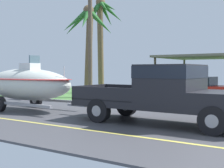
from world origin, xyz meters
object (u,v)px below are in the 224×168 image
at_px(carport_awning, 216,57).
at_px(utility_pole, 90,36).
at_px(parked_sedan_near, 194,89).
at_px(boat_on_trailer, 26,84).
at_px(pickup_truck_towing, 170,92).
at_px(palm_tree_far_right, 88,31).
at_px(palm_tree_mid, 101,23).

relative_size(carport_awning, utility_pole, 0.93).
xyz_separation_m(parked_sedan_near, utility_pole, (-4.92, -3.32, 3.01)).
relative_size(boat_on_trailer, utility_pole, 0.87).
bearing_deg(carport_awning, parked_sedan_near, -100.82).
bearing_deg(pickup_truck_towing, boat_on_trailer, 180.00).
height_order(carport_awning, palm_tree_far_right, palm_tree_far_right).
bearing_deg(palm_tree_far_right, carport_awning, 35.56).
bearing_deg(parked_sedan_near, carport_awning, 79.18).
distance_m(boat_on_trailer, palm_tree_mid, 11.02).
distance_m(boat_on_trailer, utility_pole, 5.42).
bearing_deg(carport_awning, palm_tree_mid, -172.99).
bearing_deg(palm_tree_mid, parked_sedan_near, -12.38).
xyz_separation_m(palm_tree_mid, utility_pole, (2.80, -5.01, -1.59)).
distance_m(palm_tree_mid, utility_pole, 5.96).
bearing_deg(palm_tree_far_right, utility_pole, -47.57).
bearing_deg(palm_tree_mid, pickup_truck_towing, -45.30).
height_order(boat_on_trailer, palm_tree_mid, palm_tree_mid).
height_order(carport_awning, utility_pole, utility_pole).
height_order(boat_on_trailer, utility_pole, utility_pole).
height_order(boat_on_trailer, palm_tree_far_right, palm_tree_far_right).
relative_size(pickup_truck_towing, palm_tree_far_right, 1.03).
distance_m(boat_on_trailer, carport_awning, 12.14).
height_order(parked_sedan_near, palm_tree_far_right, palm_tree_far_right).
xyz_separation_m(pickup_truck_towing, parked_sedan_near, (-1.97, 8.10, -0.39)).
bearing_deg(palm_tree_mid, boat_on_trailer, -73.49).
bearing_deg(pickup_truck_towing, palm_tree_mid, 134.70).
relative_size(palm_tree_mid, utility_pole, 1.01).
relative_size(boat_on_trailer, palm_tree_mid, 0.86).
bearing_deg(boat_on_trailer, palm_tree_mid, 106.51).
bearing_deg(palm_tree_mid, utility_pole, -60.77).
relative_size(parked_sedan_near, palm_tree_far_right, 0.79).
bearing_deg(palm_tree_far_right, boat_on_trailer, -78.11).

